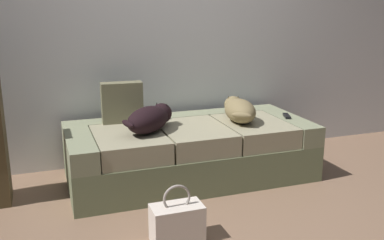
{
  "coord_description": "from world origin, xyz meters",
  "views": [
    {
      "loc": [
        -1.15,
        -2.33,
        1.43
      ],
      "look_at": [
        0.0,
        0.93,
        0.52
      ],
      "focal_mm": 40.95,
      "sensor_mm": 36.0,
      "label": 1
    }
  ],
  "objects_px": {
    "couch": "(190,151)",
    "tv_remote": "(287,116)",
    "dog_tan": "(239,110)",
    "dog_dark": "(150,118)",
    "handbag": "(177,223)",
    "throw_pillow": "(122,102)"
  },
  "relations": [
    {
      "from": "dog_dark",
      "to": "handbag",
      "type": "distance_m",
      "value": 0.99
    },
    {
      "from": "dog_tan",
      "to": "handbag",
      "type": "distance_m",
      "value": 1.34
    },
    {
      "from": "dog_dark",
      "to": "throw_pillow",
      "type": "relative_size",
      "value": 1.49
    },
    {
      "from": "tv_remote",
      "to": "handbag",
      "type": "relative_size",
      "value": 0.4
    },
    {
      "from": "dog_dark",
      "to": "dog_tan",
      "type": "height_order",
      "value": "dog_dark"
    },
    {
      "from": "couch",
      "to": "dog_dark",
      "type": "height_order",
      "value": "dog_dark"
    },
    {
      "from": "dog_tan",
      "to": "handbag",
      "type": "height_order",
      "value": "dog_tan"
    },
    {
      "from": "dog_dark",
      "to": "tv_remote",
      "type": "xyz_separation_m",
      "value": [
        1.24,
        0.02,
        -0.09
      ]
    },
    {
      "from": "tv_remote",
      "to": "dog_tan",
      "type": "bearing_deg",
      "value": -163.63
    },
    {
      "from": "tv_remote",
      "to": "throw_pillow",
      "type": "bearing_deg",
      "value": -172.99
    },
    {
      "from": "dog_tan",
      "to": "throw_pillow",
      "type": "xyz_separation_m",
      "value": [
        -0.94,
        0.29,
        0.07
      ]
    },
    {
      "from": "dog_tan",
      "to": "tv_remote",
      "type": "distance_m",
      "value": 0.47
    },
    {
      "from": "throw_pillow",
      "to": "handbag",
      "type": "bearing_deg",
      "value": -85.84
    },
    {
      "from": "couch",
      "to": "dog_tan",
      "type": "distance_m",
      "value": 0.54
    },
    {
      "from": "dog_dark",
      "to": "handbag",
      "type": "xyz_separation_m",
      "value": [
        -0.07,
        -0.88,
        -0.44
      ]
    },
    {
      "from": "dog_dark",
      "to": "dog_tan",
      "type": "bearing_deg",
      "value": 3.83
    },
    {
      "from": "dog_tan",
      "to": "tv_remote",
      "type": "xyz_separation_m",
      "value": [
        0.46,
        -0.03,
        -0.09
      ]
    },
    {
      "from": "couch",
      "to": "tv_remote",
      "type": "relative_size",
      "value": 13.41
    },
    {
      "from": "dog_tan",
      "to": "handbag",
      "type": "bearing_deg",
      "value": -132.33
    },
    {
      "from": "couch",
      "to": "dog_tan",
      "type": "height_order",
      "value": "dog_tan"
    },
    {
      "from": "dog_dark",
      "to": "couch",
      "type": "bearing_deg",
      "value": 13.44
    },
    {
      "from": "couch",
      "to": "dog_dark",
      "type": "relative_size",
      "value": 3.96
    }
  ]
}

